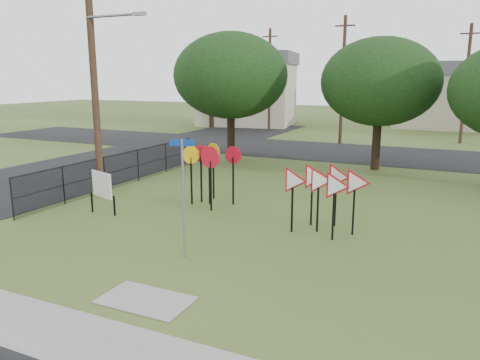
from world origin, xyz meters
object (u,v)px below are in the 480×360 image
at_px(stop_sign_cluster, 210,160).
at_px(info_board, 102,186).
at_px(yield_sign_cluster, 325,183).
at_px(street_name_sign, 183,191).

height_order(stop_sign_cluster, info_board, stop_sign_cluster).
bearing_deg(yield_sign_cluster, stop_sign_cluster, 163.90).
distance_m(stop_sign_cluster, yield_sign_cluster, 5.02).
height_order(yield_sign_cluster, info_board, yield_sign_cluster).
relative_size(stop_sign_cluster, info_board, 1.48).
bearing_deg(street_name_sign, yield_sign_cluster, 52.46).
distance_m(street_name_sign, stop_sign_cluster, 5.45).
height_order(street_name_sign, stop_sign_cluster, street_name_sign).
relative_size(yield_sign_cluster, info_board, 1.79).
bearing_deg(stop_sign_cluster, info_board, -134.78).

